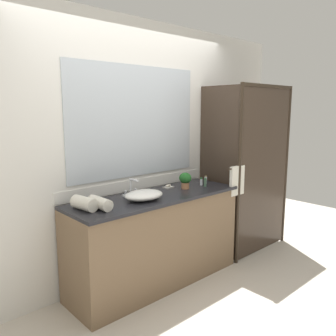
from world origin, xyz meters
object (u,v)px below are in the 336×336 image
faucet (131,190)px  soap_dish (168,186)px  sink_basin (144,195)px  potted_plant (185,179)px  rolled_towel_near_edge (84,203)px  amenity_bottle_shampoo (201,182)px  rolled_towel_middle (100,203)px  amenity_bottle_conditioner (206,180)px  amenity_bottle_body_wash (205,183)px

faucet → soap_dish: faucet is taller
sink_basin → potted_plant: bearing=5.7°
potted_plant → rolled_towel_near_edge: (-1.17, 0.01, -0.04)m
faucet → amenity_bottle_shampoo: faucet is taller
rolled_towel_middle → faucet: bearing=22.0°
potted_plant → amenity_bottle_conditioner: bearing=1.3°
potted_plant → soap_dish: bearing=125.5°
faucet → potted_plant: (0.60, -0.14, 0.04)m
soap_dish → amenity_bottle_body_wash: bearing=-34.9°
sink_basin → faucet: (-0.00, 0.20, 0.01)m
amenity_bottle_conditioner → amenity_bottle_shampoo: bearing=-170.1°
amenity_bottle_conditioner → rolled_towel_near_edge: (-1.50, 0.01, 0.01)m
faucet → potted_plant: bearing=-12.7°
amenity_bottle_body_wash → amenity_bottle_shampoo: 0.08m
sink_basin → amenity_bottle_conditioner: (0.93, 0.07, -0.00)m
soap_dish → amenity_bottle_shampoo: bearing=-24.2°
sink_basin → amenity_bottle_shampoo: bearing=3.5°
faucet → soap_dish: bearing=1.3°
soap_dish → rolled_towel_near_edge: size_ratio=0.42×
rolled_towel_middle → potted_plant: bearing=2.7°
amenity_bottle_conditioner → amenity_bottle_body_wash: bearing=-140.6°
potted_plant → faucet: bearing=167.3°
potted_plant → soap_dish: 0.20m
amenity_bottle_conditioner → amenity_bottle_shampoo: amenity_bottle_conditioner is taller
sink_basin → soap_dish: bearing=22.7°
rolled_towel_middle → rolled_towel_near_edge: bearing=150.2°
sink_basin → potted_plant: size_ratio=2.25×
sink_basin → amenity_bottle_conditioner: 0.93m
sink_basin → rolled_towel_near_edge: size_ratio=1.58×
amenity_bottle_shampoo → faucet: bearing=170.3°
potted_plant → rolled_towel_middle: size_ratio=0.68×
faucet → rolled_towel_middle: bearing=-158.0°
sink_basin → amenity_bottle_shampoo: sink_basin is taller
potted_plant → soap_dish: (-0.10, 0.15, -0.08)m
potted_plant → amenity_bottle_conditioner: potted_plant is taller
amenity_bottle_shampoo → rolled_towel_near_edge: rolled_towel_near_edge is taller
rolled_towel_near_edge → rolled_towel_middle: 0.13m
potted_plant → amenity_bottle_body_wash: 0.24m
amenity_bottle_body_wash → rolled_towel_near_edge: size_ratio=0.38×
amenity_bottle_body_wash → rolled_towel_middle: rolled_towel_middle is taller
faucet → amenity_bottle_shampoo: 0.85m
faucet → amenity_bottle_body_wash: 0.85m
amenity_bottle_body_wash → rolled_towel_middle: bearing=178.6°
soap_dish → amenity_bottle_body_wash: 0.40m
soap_dish → amenity_bottle_conditioner: amenity_bottle_conditioner is taller
amenity_bottle_conditioner → rolled_towel_middle: size_ratio=0.37×
amenity_bottle_body_wash → faucet: bearing=165.2°
soap_dish → amenity_bottle_conditioner: size_ratio=1.10×
faucet → soap_dish: (0.49, 0.01, -0.04)m
soap_dish → rolled_towel_near_edge: rolled_towel_near_edge is taller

